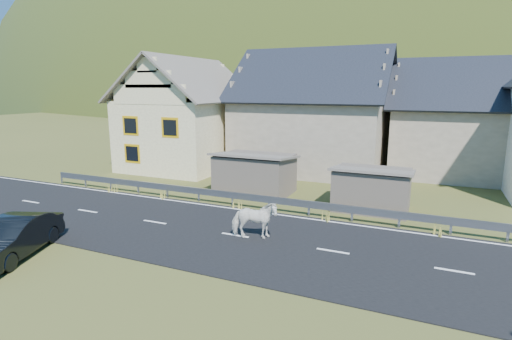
% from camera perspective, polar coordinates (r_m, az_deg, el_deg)
% --- Properties ---
extents(ground, '(160.00, 160.00, 0.00)m').
position_cam_1_polar(ground, '(16.42, -2.99, -9.42)').
color(ground, '#41471E').
rests_on(ground, ground).
extents(road, '(60.00, 7.00, 0.04)m').
position_cam_1_polar(road, '(16.42, -2.99, -9.35)').
color(road, black).
rests_on(road, ground).
extents(lane_markings, '(60.00, 6.60, 0.01)m').
position_cam_1_polar(lane_markings, '(16.41, -2.99, -9.27)').
color(lane_markings, silver).
rests_on(lane_markings, road).
extents(guardrail, '(28.10, 0.09, 0.75)m').
position_cam_1_polar(guardrail, '(19.43, 1.89, -4.29)').
color(guardrail, '#93969B').
rests_on(guardrail, ground).
extents(shed_left, '(4.30, 3.30, 2.40)m').
position_cam_1_polar(shed_left, '(22.57, -0.14, -0.61)').
color(shed_left, '#695C52').
rests_on(shed_left, ground).
extents(shed_right, '(3.80, 2.90, 2.20)m').
position_cam_1_polar(shed_right, '(20.41, 16.21, -2.70)').
color(shed_right, '#695C52').
rests_on(shed_right, ground).
extents(house_cream, '(7.80, 9.80, 8.30)m').
position_cam_1_polar(house_cream, '(30.79, -9.78, 8.63)').
color(house_cream, '#FFF1BA').
rests_on(house_cream, ground).
extents(house_stone_a, '(10.80, 9.80, 8.90)m').
position_cam_1_polar(house_stone_a, '(29.77, 8.38, 9.11)').
color(house_stone_a, tan).
rests_on(house_stone_a, ground).
extents(house_stone_b, '(9.80, 8.80, 8.10)m').
position_cam_1_polar(house_stone_b, '(30.78, 27.80, 7.24)').
color(house_stone_b, tan).
rests_on(house_stone_b, ground).
extents(mountain, '(440.00, 280.00, 260.00)m').
position_cam_1_polar(mountain, '(195.40, 23.00, 3.14)').
color(mountain, '#283712').
rests_on(mountain, ground).
extents(conifer_patch, '(76.00, 50.00, 28.00)m').
position_cam_1_polar(conifer_patch, '(138.31, -2.91, 11.72)').
color(conifer_patch, black).
rests_on(conifer_patch, ground).
extents(horse, '(1.41, 1.98, 1.53)m').
position_cam_1_polar(horse, '(15.81, -0.26, -7.15)').
color(horse, silver).
rests_on(horse, road).
extents(car, '(2.84, 4.46, 1.39)m').
position_cam_1_polar(car, '(16.73, -31.36, -8.26)').
color(car, black).
rests_on(car, ground).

